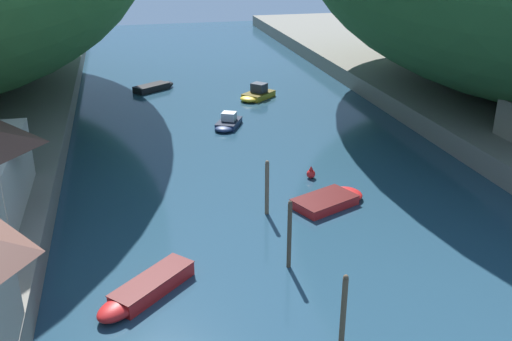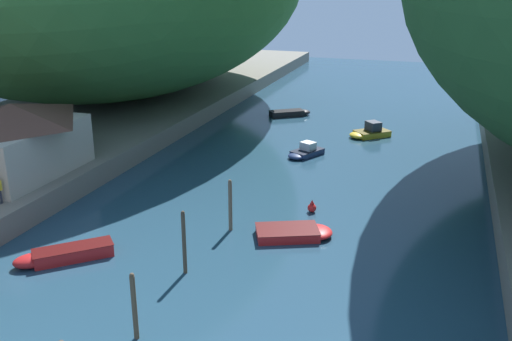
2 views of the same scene
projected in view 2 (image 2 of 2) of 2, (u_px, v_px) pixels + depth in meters
The scene contains 12 objects.
water_surface at pixel (294, 187), 41.31m from camera, with size 130.00×130.00×0.00m, color #234256.
left_bank at pixel (17, 146), 48.37m from camera, with size 22.00×120.00×1.59m.
boathouse_shed at pixel (14, 138), 38.47m from camera, with size 6.75×9.57×4.93m.
boat_red_skiff at pixel (305, 152), 48.08m from camera, with size 2.94×3.79×1.16m.
boat_mid_channel at pixel (369, 132), 53.75m from camera, with size 4.14×4.01×1.42m.
boat_near_quay at pixel (61, 255), 30.67m from camera, with size 4.71×4.48×0.71m.
boat_white_cruiser at pixel (292, 113), 61.53m from camera, with size 4.52×3.77×0.63m.
boat_far_upstream at pixel (297, 232), 33.50m from camera, with size 4.94×3.68×0.56m.
mooring_post_second at pixel (134, 306), 23.78m from camera, with size 0.22×0.22×3.14m.
mooring_post_middle at pixel (184, 242), 28.99m from camera, with size 0.21×0.21×3.50m.
mooring_post_fourth at pixel (230, 205), 33.93m from camera, with size 0.23×0.23×3.24m.
channel_buoy_near at pixel (312, 207), 36.92m from camera, with size 0.57×0.57×0.85m.
Camera 2 is at (9.70, -7.46, 14.79)m, focal length 40.00 mm.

